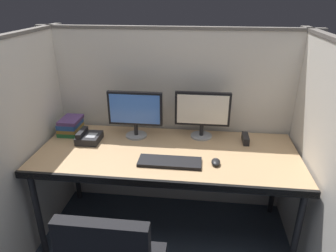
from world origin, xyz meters
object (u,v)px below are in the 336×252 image
object	(u,v)px
monitor_right	(202,112)
desk_phone	(88,137)
red_stapler	(245,139)
book_stack	(71,126)
monitor_left	(135,111)
desk	(167,158)
keyboard_main	(170,162)
computer_mouse	(216,162)

from	to	relation	value
monitor_right	desk_phone	world-z (taller)	monitor_right
red_stapler	book_stack	bearing A→B (deg)	-179.91
book_stack	monitor_left	bearing A→B (deg)	0.52
desk	keyboard_main	world-z (taller)	keyboard_main
keyboard_main	computer_mouse	bearing A→B (deg)	4.55
monitor_right	keyboard_main	size ratio (longest dim) A/B	1.00
red_stapler	book_stack	world-z (taller)	book_stack
desk	monitor_right	xyz separation A→B (m)	(0.24, 0.29, 0.27)
monitor_left	book_stack	size ratio (longest dim) A/B	1.95
red_stapler	desk_phone	size ratio (longest dim) A/B	0.79
monitor_left	desk_phone	xyz separation A→B (m)	(-0.35, -0.13, -0.18)
monitor_left	desk_phone	distance (m)	0.42
desk_phone	monitor_left	bearing A→B (deg)	20.88
desk	book_stack	world-z (taller)	book_stack
book_stack	computer_mouse	bearing A→B (deg)	-17.25
monitor_left	keyboard_main	size ratio (longest dim) A/B	1.00
monitor_right	keyboard_main	distance (m)	0.53
monitor_right	red_stapler	world-z (taller)	monitor_right
monitor_left	keyboard_main	distance (m)	0.55
desk	book_stack	xyz separation A→B (m)	(-0.82, 0.23, 0.12)
monitor_left	computer_mouse	size ratio (longest dim) A/B	4.48
monitor_left	desk_phone	size ratio (longest dim) A/B	2.26
keyboard_main	monitor_left	bearing A→B (deg)	128.82
keyboard_main	red_stapler	bearing A→B (deg)	35.53
desk	monitor_left	bearing A→B (deg)	139.83
keyboard_main	red_stapler	xyz separation A→B (m)	(0.55, 0.39, 0.02)
monitor_right	keyboard_main	world-z (taller)	monitor_right
computer_mouse	book_stack	distance (m)	1.23
monitor_right	monitor_left	bearing A→B (deg)	-174.36
computer_mouse	desk	bearing A→B (deg)	159.03
red_stapler	desk	bearing A→B (deg)	-158.33
monitor_right	book_stack	bearing A→B (deg)	-176.97
monitor_right	keyboard_main	xyz separation A→B (m)	(-0.21, -0.45, -0.20)
book_stack	keyboard_main	bearing A→B (deg)	-24.28
desk	desk_phone	xyz separation A→B (m)	(-0.63, 0.10, 0.08)
desk_phone	book_stack	world-z (taller)	book_stack
desk	book_stack	distance (m)	0.86
keyboard_main	desk_phone	distance (m)	0.72
desk_phone	desk	bearing A→B (deg)	-9.23
monitor_right	computer_mouse	xyz separation A→B (m)	(0.10, -0.42, -0.20)
desk	red_stapler	world-z (taller)	red_stapler
monitor_left	desk_phone	bearing A→B (deg)	-159.12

